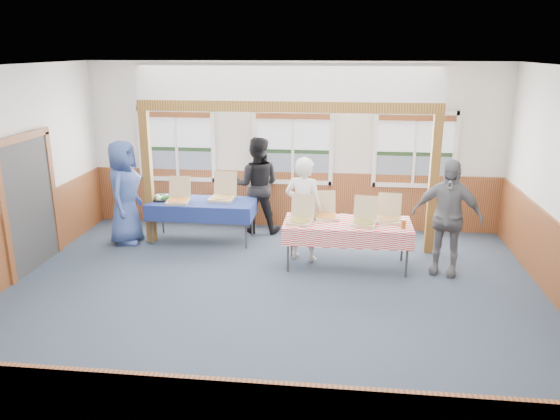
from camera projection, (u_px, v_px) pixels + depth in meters
The scene contains 26 objects.
floor at pixel (269, 303), 7.65m from camera, with size 8.00×8.00×0.00m, color #2A3745.
ceiling at pixel (268, 68), 6.74m from camera, with size 8.00×8.00×0.00m, color white.
wall_back at pixel (293, 147), 10.52m from camera, with size 8.00×8.00×0.00m, color silver.
wall_front at pixel (201, 318), 3.86m from camera, with size 8.00×8.00×0.00m, color silver.
wainscot_back at pixel (293, 199), 10.80m from camera, with size 7.98×0.05×1.10m, color brown.
cased_opening at pixel (29, 204), 8.65m from camera, with size 0.06×1.30×2.10m, color #363636.
window_left at pixel (176, 141), 10.72m from camera, with size 1.56×0.10×1.46m.
window_mid at pixel (293, 143), 10.46m from camera, with size 1.56×0.10×1.46m.
window_right at pixel (415, 145), 10.21m from camera, with size 1.56×0.10×1.46m.
post_left at pixel (148, 178), 9.77m from camera, with size 0.15×0.15×2.40m, color brown.
post_right at pixel (433, 185), 9.22m from camera, with size 0.15×0.15×2.40m, color brown.
cross_beam at pixel (287, 106), 9.13m from camera, with size 5.15×0.18×0.18m, color brown.
table_left at pixel (202, 204), 9.93m from camera, with size 2.04×1.21×0.76m.
table_right at pixel (347, 225), 8.74m from camera, with size 2.13×1.18×0.76m.
pizza_box_a at pixel (178, 198), 9.84m from camera, with size 0.43×0.51×0.43m.
pizza_box_b at pixel (223, 196), 10.01m from camera, with size 0.46×0.55×0.47m.
pizza_box_c at pixel (301, 218), 8.69m from camera, with size 0.44×0.51×0.42m.
pizza_box_d at pixel (326, 214), 8.93m from camera, with size 0.45×0.51×0.41m.
pizza_box_e at pixel (364, 220), 8.60m from camera, with size 0.44×0.51×0.41m.
pizza_box_f at pixel (389, 217), 8.77m from camera, with size 0.42×0.49×0.41m.
veggie_tray at pixel (162, 198), 9.99m from camera, with size 0.39×0.39×0.09m.
drink_glass at pixel (403, 224), 8.37m from camera, with size 0.07×0.07×0.15m, color #8D5217.
woman_white at pixel (304, 209), 8.99m from camera, with size 0.64×0.42×1.76m, color white.
woman_black at pixel (257, 185), 10.39m from camera, with size 0.90×0.70×1.84m, color black.
man_blue at pixel (124, 192), 9.78m from camera, with size 0.92×0.60×1.88m, color #39508F.
person_grey at pixel (447, 217), 8.44m from camera, with size 1.08×0.45×1.84m, color slate.
Camera 1 is at (0.96, -6.89, 3.45)m, focal length 35.00 mm.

